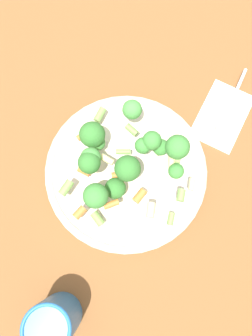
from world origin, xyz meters
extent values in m
plane|color=brown|center=(0.00, 0.00, 0.00)|extent=(3.00, 3.00, 0.00)
cylinder|color=beige|center=(0.00, 0.00, 0.02)|extent=(0.30, 0.30, 0.04)
torus|color=beige|center=(0.00, 0.00, 0.04)|extent=(0.30, 0.30, 0.01)
cylinder|color=#8CB766|center=(-0.04, 0.05, 0.05)|extent=(0.01, 0.01, 0.01)
sphere|color=#3D8438|center=(-0.04, 0.05, 0.07)|extent=(0.03, 0.03, 0.03)
cylinder|color=#8CB766|center=(0.00, -0.01, 0.08)|extent=(0.02, 0.02, 0.02)
sphere|color=#33722D|center=(0.00, -0.01, 0.11)|extent=(0.04, 0.04, 0.04)
cylinder|color=#8CB766|center=(-0.05, 0.06, 0.07)|extent=(0.02, 0.02, 0.02)
sphere|color=#33722D|center=(-0.05, 0.06, 0.10)|extent=(0.04, 0.04, 0.04)
cylinder|color=#8CB766|center=(-0.06, 0.01, 0.09)|extent=(0.01, 0.01, 0.01)
sphere|color=#33722D|center=(-0.06, 0.01, 0.11)|extent=(0.04, 0.04, 0.04)
cylinder|color=#8CB766|center=(0.09, 0.01, 0.09)|extent=(0.01, 0.01, 0.02)
sphere|color=#3D8438|center=(0.09, 0.01, 0.12)|extent=(0.04, 0.04, 0.04)
cylinder|color=#8CB766|center=(0.03, 0.09, 0.07)|extent=(0.01, 0.01, 0.01)
sphere|color=#479342|center=(0.03, 0.09, 0.09)|extent=(0.03, 0.03, 0.03)
cylinder|color=#8CB766|center=(-0.06, -0.05, 0.09)|extent=(0.01, 0.01, 0.02)
sphere|color=#3D8438|center=(-0.06, -0.05, 0.11)|extent=(0.04, 0.04, 0.04)
cylinder|color=#8CB766|center=(-0.06, 0.02, 0.08)|extent=(0.01, 0.01, 0.01)
sphere|color=#479342|center=(-0.06, 0.02, 0.10)|extent=(0.03, 0.03, 0.03)
cylinder|color=#8CB766|center=(0.07, 0.02, 0.06)|extent=(0.01, 0.01, 0.01)
sphere|color=#3D8438|center=(0.07, 0.02, 0.08)|extent=(0.03, 0.03, 0.03)
cylinder|color=#8CB766|center=(-0.02, -0.04, 0.05)|extent=(0.01, 0.01, 0.01)
sphere|color=#33722D|center=(-0.02, -0.04, 0.08)|extent=(0.04, 0.04, 0.04)
cylinder|color=#8CB766|center=(0.08, -0.02, 0.06)|extent=(0.01, 0.01, 0.01)
sphere|color=#3D8438|center=(0.08, -0.02, 0.07)|extent=(0.03, 0.03, 0.03)
cylinder|color=#8CB766|center=(0.03, 0.03, 0.08)|extent=(0.01, 0.01, 0.01)
sphere|color=#3D8438|center=(0.03, 0.03, 0.09)|extent=(0.03, 0.03, 0.03)
cylinder|color=#8CB766|center=(0.05, 0.03, 0.08)|extent=(0.01, 0.01, 0.01)
sphere|color=#3D8438|center=(0.05, 0.03, 0.10)|extent=(0.03, 0.03, 0.03)
cylinder|color=orange|center=(-0.07, 0.07, 0.06)|extent=(0.03, 0.02, 0.01)
cylinder|color=#729E4C|center=(0.06, -0.10, 0.06)|extent=(0.02, 0.02, 0.01)
cylinder|color=#729E4C|center=(-0.06, -0.08, 0.06)|extent=(0.02, 0.03, 0.01)
cylinder|color=beige|center=(0.08, -0.01, 0.07)|extent=(0.02, 0.03, 0.01)
cylinder|color=#729E4C|center=(-0.05, 0.06, 0.08)|extent=(0.03, 0.02, 0.01)
cylinder|color=orange|center=(-0.07, 0.01, 0.06)|extent=(0.03, 0.03, 0.01)
cylinder|color=beige|center=(-0.03, 0.01, 0.09)|extent=(0.02, 0.02, 0.01)
cylinder|color=orange|center=(-0.09, -0.06, 0.07)|extent=(0.03, 0.02, 0.01)
cylinder|color=#729E4C|center=(0.02, 0.06, 0.07)|extent=(0.02, 0.03, 0.01)
cylinder|color=orange|center=(0.01, -0.05, 0.06)|extent=(0.03, 0.03, 0.01)
cylinder|color=#729E4C|center=(0.00, 0.03, 0.07)|extent=(0.03, 0.01, 0.01)
cylinder|color=beige|center=(0.10, -0.05, 0.09)|extent=(0.02, 0.02, 0.01)
cylinder|color=orange|center=(-0.04, -0.06, 0.08)|extent=(0.03, 0.01, 0.01)
cylinder|color=orange|center=(-0.01, -0.01, 0.07)|extent=(0.02, 0.01, 0.01)
cylinder|color=#729E4C|center=(0.09, 0.00, 0.06)|extent=(0.02, 0.02, 0.01)
cylinder|color=#729E4C|center=(0.07, 0.02, 0.06)|extent=(0.03, 0.02, 0.01)
cylinder|color=#729E4C|center=(0.08, -0.07, 0.09)|extent=(0.02, 0.02, 0.01)
cylinder|color=beige|center=(0.03, -0.08, 0.08)|extent=(0.02, 0.03, 0.01)
cylinder|color=#729E4C|center=(-0.03, 0.11, 0.06)|extent=(0.03, 0.03, 0.01)
cylinder|color=#729E4C|center=(-0.11, -0.02, 0.07)|extent=(0.03, 0.03, 0.01)
cylinder|color=#2366B2|center=(-0.16, -0.23, 0.06)|extent=(0.07, 0.07, 0.11)
torus|color=#2366B2|center=(-0.16, -0.23, 0.11)|extent=(0.07, 0.07, 0.01)
cube|color=white|center=(0.21, 0.09, 0.00)|extent=(0.15, 0.16, 0.01)
cylinder|color=silver|center=(0.25, 0.13, 0.01)|extent=(0.07, 0.10, 0.01)
ellipsoid|color=silver|center=(0.21, 0.07, 0.01)|extent=(0.04, 0.04, 0.01)
camera|label=1|loc=(-0.02, -0.13, 0.62)|focal=35.00mm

